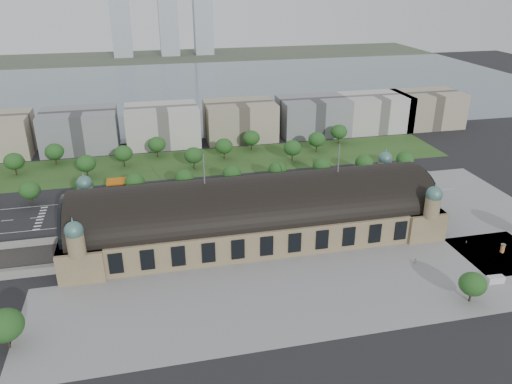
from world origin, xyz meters
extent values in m
plane|color=black|center=(0.00, 0.00, 0.00)|extent=(900.00, 900.00, 0.00)
cube|color=#907F59|center=(0.00, 0.00, 6.00)|extent=(150.00, 40.00, 12.00)
cube|color=#907F59|center=(-67.00, 0.00, 6.00)|extent=(16.00, 43.00, 12.00)
cube|color=#907F59|center=(67.00, 0.00, 6.00)|extent=(16.00, 43.00, 12.00)
cylinder|color=black|center=(0.00, 0.00, 12.00)|extent=(144.00, 37.60, 37.60)
cylinder|color=black|center=(-73.00, 0.00, 14.00)|extent=(1.20, 32.00, 32.00)
cylinder|color=black|center=(73.00, 0.00, 14.00)|extent=(1.20, 32.00, 32.00)
cylinder|color=#907F59|center=(-67.00, 21.00, 16.00)|extent=(6.00, 6.00, 8.00)
sphere|color=#48756D|center=(-67.00, 21.00, 21.50)|extent=(6.40, 6.40, 6.40)
cone|color=#48756D|center=(-67.00, 21.00, 25.50)|extent=(1.00, 1.00, 2.50)
cylinder|color=#907F59|center=(67.00, 21.00, 16.00)|extent=(6.00, 6.00, 8.00)
sphere|color=#48756D|center=(67.00, 21.00, 21.50)|extent=(6.40, 6.40, 6.40)
cone|color=#48756D|center=(67.00, 21.00, 25.50)|extent=(1.00, 1.00, 2.50)
cylinder|color=#907F59|center=(-67.00, -21.00, 16.00)|extent=(6.00, 6.00, 8.00)
sphere|color=#48756D|center=(-67.00, -21.00, 21.50)|extent=(6.40, 6.40, 6.40)
cone|color=#48756D|center=(-67.00, -21.00, 25.50)|extent=(1.00, 1.00, 2.50)
cylinder|color=#907F59|center=(67.00, -21.00, 16.00)|extent=(6.00, 6.00, 8.00)
sphere|color=#48756D|center=(67.00, -21.00, 21.50)|extent=(6.40, 6.40, 6.40)
cone|color=#48756D|center=(67.00, -21.00, 25.50)|extent=(1.00, 1.00, 2.50)
cylinder|color=#59595B|center=(-20.00, 0.00, 31.50)|extent=(0.50, 0.50, 12.00)
cylinder|color=#59595B|center=(35.00, 0.00, 31.50)|extent=(0.50, 0.50, 12.00)
cube|color=gray|center=(10.00, -44.00, 0.00)|extent=(190.00, 48.00, 0.12)
cube|color=gray|center=(103.00, 0.00, 0.00)|extent=(56.00, 100.00, 0.12)
cube|color=black|center=(-20.00, 38.00, 0.00)|extent=(260.00, 26.00, 0.10)
cube|color=#2D4D1F|center=(-15.00, 93.00, 0.00)|extent=(300.00, 45.00, 0.10)
cube|color=#C35F0B|center=(-55.00, 62.00, 4.70)|extent=(14.00, 9.00, 0.70)
cube|color=#59595B|center=(-53.00, 68.00, 1.60)|extent=(7.00, 5.00, 3.20)
cylinder|color=#59595B|center=(-60.50, 65.20, 2.20)|extent=(0.50, 0.50, 4.40)
cylinder|color=#59595B|center=(-49.50, 65.20, 2.20)|extent=(0.50, 0.50, 4.40)
cylinder|color=#59595B|center=(-60.50, 58.80, 2.20)|extent=(0.50, 0.50, 4.40)
cylinder|color=#59595B|center=(-49.50, 58.80, 2.20)|extent=(0.50, 0.50, 4.40)
cube|color=slate|center=(0.00, 298.00, 0.00)|extent=(700.00, 320.00, 0.08)
cube|color=#44513D|center=(0.00, 498.00, 0.00)|extent=(700.00, 120.00, 0.14)
cube|color=#9EA8B2|center=(-60.00, 508.00, 40.00)|extent=(24.00, 24.00, 80.00)
cube|color=#9EA8B2|center=(0.00, 508.00, 42.50)|extent=(24.00, 24.00, 85.00)
cube|color=#9EA8B2|center=(45.00, 508.00, 37.50)|extent=(24.00, 24.00, 75.00)
cube|color=gray|center=(-80.00, 133.00, 12.00)|extent=(45.00, 32.00, 24.00)
cube|color=beige|center=(-30.00, 133.00, 12.00)|extent=(45.00, 32.00, 24.00)
cube|color=tan|center=(20.00, 133.00, 12.00)|extent=(45.00, 32.00, 24.00)
cube|color=gray|center=(70.00, 133.00, 12.00)|extent=(45.00, 32.00, 24.00)
cube|color=beige|center=(115.00, 133.00, 12.00)|extent=(45.00, 32.00, 24.00)
cube|color=tan|center=(155.00, 133.00, 12.00)|extent=(45.00, 32.00, 24.00)
cylinder|color=#2D2116|center=(-96.00, 53.00, 2.16)|extent=(0.70, 0.70, 4.32)
ellipsoid|color=#1B4C1B|center=(-96.00, 53.00, 7.44)|extent=(9.60, 9.60, 8.16)
cylinder|color=#2D2116|center=(-72.00, 53.00, 2.16)|extent=(0.70, 0.70, 4.32)
ellipsoid|color=#1B4C1B|center=(-72.00, 53.00, 7.44)|extent=(9.60, 9.60, 8.16)
cylinder|color=#2D2116|center=(-48.00, 53.00, 2.16)|extent=(0.70, 0.70, 4.32)
ellipsoid|color=#1B4C1B|center=(-48.00, 53.00, 7.44)|extent=(9.60, 9.60, 8.16)
cylinder|color=#2D2116|center=(-24.00, 53.00, 2.16)|extent=(0.70, 0.70, 4.32)
ellipsoid|color=#1B4C1B|center=(-24.00, 53.00, 7.44)|extent=(9.60, 9.60, 8.16)
cylinder|color=#2D2116|center=(0.00, 53.00, 2.16)|extent=(0.70, 0.70, 4.32)
ellipsoid|color=#1B4C1B|center=(0.00, 53.00, 7.44)|extent=(9.60, 9.60, 8.16)
cylinder|color=#2D2116|center=(24.00, 53.00, 2.16)|extent=(0.70, 0.70, 4.32)
ellipsoid|color=#1B4C1B|center=(24.00, 53.00, 7.44)|extent=(9.60, 9.60, 8.16)
cylinder|color=#2D2116|center=(48.00, 53.00, 2.16)|extent=(0.70, 0.70, 4.32)
ellipsoid|color=#1B4C1B|center=(48.00, 53.00, 7.44)|extent=(9.60, 9.60, 8.16)
cylinder|color=#2D2116|center=(72.00, 53.00, 2.16)|extent=(0.70, 0.70, 4.32)
ellipsoid|color=#1B4C1B|center=(72.00, 53.00, 7.44)|extent=(9.60, 9.60, 8.16)
cylinder|color=#2D2116|center=(96.00, 53.00, 2.16)|extent=(0.70, 0.70, 4.32)
ellipsoid|color=#1B4C1B|center=(96.00, 53.00, 7.44)|extent=(9.60, 9.60, 8.16)
cylinder|color=#2D2116|center=(-111.00, 95.00, 2.34)|extent=(0.70, 0.70, 4.68)
ellipsoid|color=#1B4C1B|center=(-111.00, 95.00, 8.06)|extent=(10.40, 10.40, 8.84)
cylinder|color=#2D2116|center=(-92.00, 107.00, 2.34)|extent=(0.70, 0.70, 4.68)
ellipsoid|color=#1B4C1B|center=(-92.00, 107.00, 8.06)|extent=(10.40, 10.40, 8.84)
cylinder|color=#2D2116|center=(-73.00, 83.00, 2.34)|extent=(0.70, 0.70, 4.68)
ellipsoid|color=#1B4C1B|center=(-73.00, 83.00, 8.06)|extent=(10.40, 10.40, 8.84)
cylinder|color=#2D2116|center=(-54.00, 95.00, 2.34)|extent=(0.70, 0.70, 4.68)
ellipsoid|color=#1B4C1B|center=(-54.00, 95.00, 8.06)|extent=(10.40, 10.40, 8.84)
cylinder|color=#2D2116|center=(-35.00, 107.00, 2.34)|extent=(0.70, 0.70, 4.68)
ellipsoid|color=#1B4C1B|center=(-35.00, 107.00, 8.06)|extent=(10.40, 10.40, 8.84)
cylinder|color=#2D2116|center=(-16.00, 83.00, 2.34)|extent=(0.70, 0.70, 4.68)
ellipsoid|color=#1B4C1B|center=(-16.00, 83.00, 8.06)|extent=(10.40, 10.40, 8.84)
cylinder|color=#2D2116|center=(3.00, 95.00, 2.34)|extent=(0.70, 0.70, 4.68)
ellipsoid|color=#1B4C1B|center=(3.00, 95.00, 8.06)|extent=(10.40, 10.40, 8.84)
cylinder|color=#2D2116|center=(22.00, 107.00, 2.34)|extent=(0.70, 0.70, 4.68)
ellipsoid|color=#1B4C1B|center=(22.00, 107.00, 8.06)|extent=(10.40, 10.40, 8.84)
cylinder|color=#2D2116|center=(41.00, 83.00, 2.34)|extent=(0.70, 0.70, 4.68)
ellipsoid|color=#1B4C1B|center=(41.00, 83.00, 8.06)|extent=(10.40, 10.40, 8.84)
cylinder|color=#2D2116|center=(60.00, 95.00, 2.34)|extent=(0.70, 0.70, 4.68)
ellipsoid|color=#1B4C1B|center=(60.00, 95.00, 8.06)|extent=(10.40, 10.40, 8.84)
cylinder|color=#2D2116|center=(79.00, 107.00, 2.34)|extent=(0.70, 0.70, 4.68)
ellipsoid|color=#1B4C1B|center=(79.00, 107.00, 8.06)|extent=(10.40, 10.40, 8.84)
cylinder|color=#2D2116|center=(-85.00, -50.00, 2.34)|extent=(0.70, 0.70, 4.68)
ellipsoid|color=#1B4C1B|center=(-85.00, -50.00, 8.06)|extent=(11.00, 11.00, 9.35)
cylinder|color=#2D2116|center=(60.00, -60.00, 1.98)|extent=(0.70, 0.70, 3.96)
ellipsoid|color=#1B4C1B|center=(60.00, -60.00, 6.82)|extent=(9.00, 9.00, 7.65)
imported|color=gray|center=(-67.58, 43.90, 0.74)|extent=(4.61, 2.00, 1.47)
imported|color=maroon|center=(-32.89, 44.16, 0.70)|extent=(4.95, 2.29, 1.40)
imported|color=#1C1742|center=(-10.98, 33.54, 0.64)|extent=(3.77, 1.53, 1.28)
imported|color=slate|center=(56.31, 37.09, 0.80)|extent=(5.07, 2.35, 1.61)
imported|color=white|center=(88.01, 34.31, 0.75)|extent=(5.63, 3.06, 1.50)
imported|color=black|center=(-52.14, 25.00, 0.70)|extent=(4.43, 3.44, 1.40)
imported|color=maroon|center=(-45.45, 22.80, 0.77)|extent=(6.08, 4.51, 1.54)
imported|color=#161740|center=(-44.60, 21.00, 0.72)|extent=(5.39, 3.80, 1.45)
imported|color=slate|center=(-52.29, 24.12, 0.81)|extent=(5.13, 3.73, 1.62)
imported|color=silver|center=(-35.10, 25.00, 0.77)|extent=(4.91, 3.33, 1.53)
imported|color=gray|center=(-21.17, 22.94, 0.66)|extent=(5.20, 4.47, 1.33)
imported|color=black|center=(-39.84, 21.00, 0.79)|extent=(5.67, 5.02, 1.58)
imported|color=#BE1E3A|center=(-20.74, 32.00, 1.52)|extent=(11.01, 3.10, 3.04)
imported|color=silver|center=(-4.25, 27.00, 1.69)|extent=(12.19, 2.93, 3.39)
imported|color=#BBB7AD|center=(22.46, 27.00, 1.72)|extent=(12.57, 3.89, 3.45)
cube|color=silver|center=(75.44, -52.36, 1.30)|extent=(6.13, 2.76, 2.60)
cube|color=silver|center=(73.25, -52.23, 0.90)|extent=(1.73, 2.29, 1.80)
cylinder|color=#E33849|center=(91.66, -34.65, 1.69)|extent=(1.58, 1.58, 3.38)
cylinder|color=#59595B|center=(91.66, -34.65, 3.49)|extent=(1.92, 1.92, 0.28)
imported|color=gray|center=(54.30, -34.42, 0.95)|extent=(1.02, 0.71, 1.89)
imported|color=gray|center=(82.06, -25.33, 0.78)|extent=(0.83, 0.86, 1.56)
camera|label=1|loc=(-40.21, -178.36, 100.80)|focal=35.00mm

